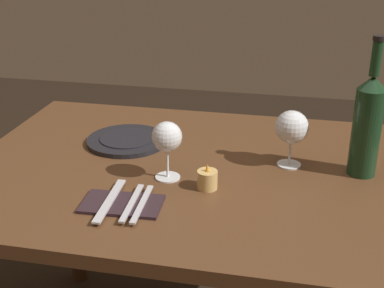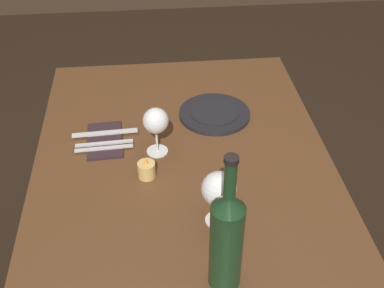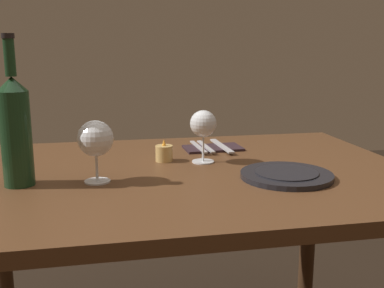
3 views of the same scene
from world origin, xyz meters
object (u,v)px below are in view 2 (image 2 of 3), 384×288
(dinner_plate, at_px, (215,114))
(votive_candle, at_px, (147,170))
(wine_glass_right, at_px, (156,122))
(table_knife, at_px, (105,133))
(fork_inner, at_px, (104,143))
(wine_glass_left, at_px, (219,190))
(wine_bottle, at_px, (227,239))
(fork_outer, at_px, (104,148))
(folded_napkin, at_px, (105,140))

(dinner_plate, bearing_deg, votive_candle, 140.70)
(wine_glass_right, height_order, dinner_plate, wine_glass_right)
(wine_glass_right, height_order, table_knife, wine_glass_right)
(dinner_plate, relative_size, table_knife, 1.15)
(wine_glass_right, relative_size, votive_candle, 2.34)
(fork_inner, bearing_deg, wine_glass_left, -138.94)
(wine_bottle, xyz_separation_m, votive_candle, (0.39, 0.17, -0.12))
(dinner_plate, xyz_separation_m, table_knife, (-0.08, 0.37, 0.00))
(wine_bottle, height_order, fork_outer, wine_bottle)
(wine_glass_left, xyz_separation_m, table_knife, (0.41, 0.31, -0.10))
(wine_glass_left, bearing_deg, wine_bottle, 176.42)
(wine_glass_left, height_order, wine_glass_right, wine_glass_left)
(wine_glass_right, bearing_deg, votive_candle, 162.46)
(wine_bottle, distance_m, folded_napkin, 0.66)
(wine_glass_left, relative_size, folded_napkin, 0.81)
(folded_napkin, height_order, fork_outer, fork_outer)
(wine_glass_right, xyz_separation_m, fork_outer, (0.02, 0.16, -0.10))
(fork_inner, bearing_deg, dinner_plate, -69.93)
(wine_bottle, bearing_deg, folded_napkin, 27.54)
(wine_glass_right, relative_size, fork_inner, 0.87)
(dinner_plate, relative_size, folded_napkin, 1.24)
(votive_candle, bearing_deg, wine_glass_left, -137.51)
(wine_glass_right, xyz_separation_m, folded_napkin, (0.07, 0.16, -0.11))
(dinner_plate, relative_size, fork_inner, 1.34)
(votive_candle, height_order, table_knife, votive_candle)
(wine_glass_left, height_order, fork_outer, wine_glass_left)
(wine_glass_left, distance_m, fork_inner, 0.48)
(wine_bottle, relative_size, votive_candle, 5.51)
(wine_bottle, bearing_deg, wine_glass_left, -3.58)
(wine_bottle, bearing_deg, dinner_plate, -5.96)
(folded_napkin, bearing_deg, table_knife, 0.00)
(wine_glass_left, bearing_deg, wine_glass_right, 25.09)
(wine_bottle, relative_size, fork_outer, 2.05)
(votive_candle, xyz_separation_m, fork_outer, (0.13, 0.13, -0.01))
(wine_glass_left, relative_size, fork_inner, 0.88)
(votive_candle, xyz_separation_m, dinner_plate, (0.29, -0.24, -0.02))
(wine_glass_right, bearing_deg, table_knife, 58.51)
(wine_glass_right, distance_m, folded_napkin, 0.21)
(table_knife, bearing_deg, folded_napkin, 180.00)
(wine_glass_left, relative_size, table_knife, 0.75)
(dinner_plate, xyz_separation_m, folded_napkin, (-0.11, 0.37, -0.00))
(folded_napkin, height_order, fork_inner, fork_inner)
(wine_glass_right, bearing_deg, fork_outer, 82.89)
(wine_bottle, bearing_deg, votive_candle, 23.52)
(fork_outer, distance_m, table_knife, 0.08)
(votive_candle, bearing_deg, folded_napkin, 35.13)
(folded_napkin, height_order, table_knife, table_knife)
(folded_napkin, bearing_deg, wine_glass_right, -113.25)
(wine_glass_right, height_order, fork_outer, wine_glass_right)
(wine_glass_left, xyz_separation_m, folded_napkin, (0.38, 0.31, -0.11))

